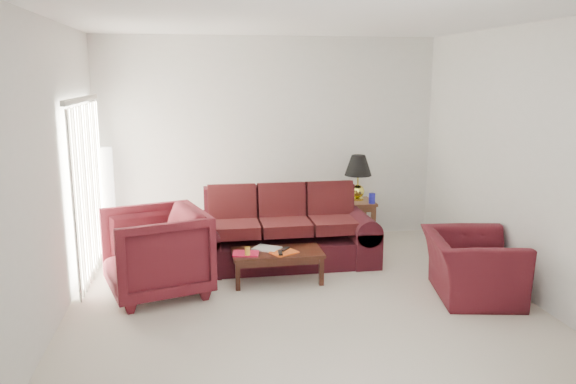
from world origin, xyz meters
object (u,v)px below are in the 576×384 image
Objects in this scene: sofa at (284,228)px; coffee_table at (277,266)px; end_table at (354,220)px; armchair_right at (472,266)px; floor_lamp at (107,199)px; armchair_left at (156,252)px.

sofa is 0.72m from coffee_table.
end_table is (1.21, 0.90, -0.19)m from sofa.
armchair_right is at bearing -1.61° from coffee_table.
end_table reaches higher than coffee_table.
armchair_left is (0.75, -1.74, -0.26)m from floor_lamp.
sofa is at bearing -143.46° from end_table.
sofa reaches higher than coffee_table.
coffee_table is (2.16, -1.57, -0.56)m from floor_lamp.
armchair_left reaches higher than armchair_right.
floor_lamp reaches higher than coffee_table.
coffee_table is at bearing -132.50° from end_table.
coffee_table is (-1.39, -1.52, -0.11)m from end_table.
coffee_table is at bearing -35.99° from floor_lamp.
armchair_left is 1.45m from coffee_table.
armchair_left is at bearing 90.36° from armchair_right.
end_table is 3.28m from armchair_left.
armchair_left is 0.99× the size of armchair_right.
sofa is at bearing 93.82° from coffee_table.
armchair_right reaches higher than coffee_table.
armchair_left is (-2.80, -1.69, 0.19)m from end_table.
end_table is 2.45m from armchair_right.
end_table is at bearing 67.74° from coffee_table.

